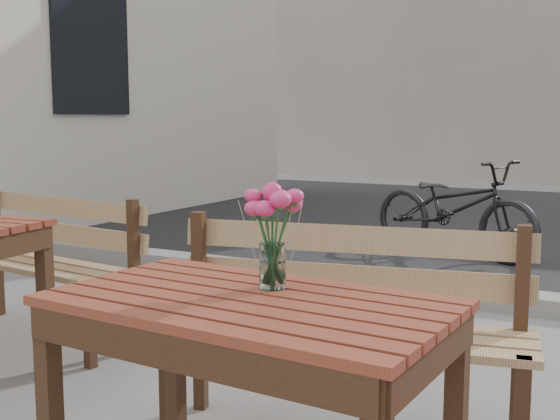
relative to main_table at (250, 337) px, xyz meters
The scene contains 6 objects.
street 5.05m from the main_table, 87.34° to the left, with size 30.00×8.12×0.12m.
main_table is the anchor object (origin of this frame).
main_bench 0.73m from the main_table, 89.65° to the left, with size 1.48×0.70×0.88m.
main_vase 0.35m from the main_table, 88.29° to the left, with size 0.18×0.18×0.33m.
second_bench 2.31m from the main_table, 150.80° to the left, with size 1.40×0.56×0.85m.
bicycle 4.63m from the main_table, 96.98° to the left, with size 0.59×1.70×0.90m, color black.
Camera 1 is at (0.81, -1.69, 1.26)m, focal length 45.00 mm.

